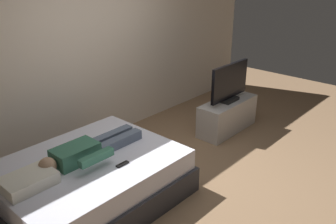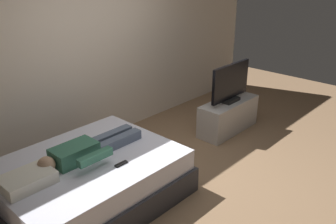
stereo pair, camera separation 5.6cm
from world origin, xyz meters
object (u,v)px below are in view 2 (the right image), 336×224
(pillow, at_px, (27,180))
(tv, at_px, (230,84))
(tv_stand, at_px, (228,116))
(person, at_px, (86,150))
(bed, at_px, (89,181))
(remote, at_px, (121,164))

(pillow, bearing_deg, tv, -1.65)
(tv_stand, bearing_deg, pillow, 178.35)
(pillow, xyz_separation_m, person, (0.70, 0.04, 0.02))
(person, bearing_deg, bed, -124.94)
(bed, bearing_deg, remote, -63.65)
(pillow, bearing_deg, remote, -23.18)
(bed, distance_m, remote, 0.50)
(tv, bearing_deg, remote, -173.61)
(bed, height_order, tv_stand, bed)
(bed, distance_m, tv, 2.64)
(tv_stand, bearing_deg, person, 176.97)
(pillow, distance_m, person, 0.70)
(person, distance_m, remote, 0.44)
(pillow, relative_size, person, 0.38)
(pillow, relative_size, tv, 0.55)
(tv_stand, bearing_deg, remote, -173.61)
(remote, xyz_separation_m, tv, (2.41, 0.27, 0.24))
(pillow, height_order, remote, pillow)
(bed, bearing_deg, person, 55.06)
(bed, xyz_separation_m, remote, (0.18, -0.36, 0.29))
(bed, bearing_deg, pillow, 180.00)
(bed, distance_m, person, 0.36)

